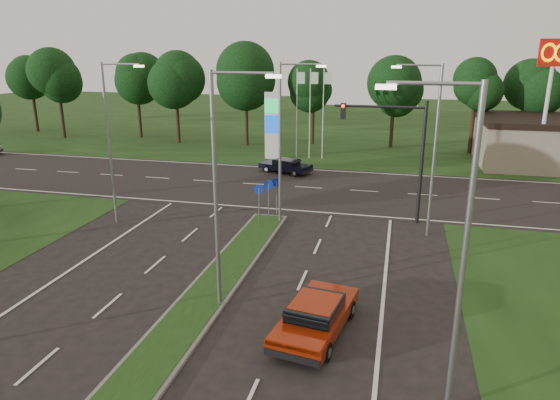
# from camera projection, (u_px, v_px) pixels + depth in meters

# --- Properties ---
(verge_far) EXTENTS (160.00, 50.00, 0.02)m
(verge_far) POSITION_uv_depth(u_px,v_px,m) (344.00, 126.00, 65.28)
(verge_far) COLOR #193411
(verge_far) RESTS_ON ground
(cross_road) EXTENTS (160.00, 12.00, 0.02)m
(cross_road) POSITION_uv_depth(u_px,v_px,m) (295.00, 187.00, 36.46)
(cross_road) COLOR black
(cross_road) RESTS_ON ground
(median_kerb) EXTENTS (2.00, 26.00, 0.12)m
(median_kerb) POSITION_uv_depth(u_px,v_px,m) (179.00, 329.00, 17.84)
(median_kerb) COLOR slate
(median_kerb) RESTS_ON ground
(streetlight_median_near) EXTENTS (2.53, 0.22, 9.00)m
(streetlight_median_near) POSITION_uv_depth(u_px,v_px,m) (220.00, 181.00, 18.02)
(streetlight_median_near) COLOR gray
(streetlight_median_near) RESTS_ON ground
(streetlight_median_far) EXTENTS (2.53, 0.22, 9.00)m
(streetlight_median_far) POSITION_uv_depth(u_px,v_px,m) (284.00, 136.00, 27.31)
(streetlight_median_far) COLOR gray
(streetlight_median_far) RESTS_ON ground
(streetlight_left_far) EXTENTS (2.53, 0.22, 9.00)m
(streetlight_left_far) POSITION_uv_depth(u_px,v_px,m) (112.00, 135.00, 27.55)
(streetlight_left_far) COLOR gray
(streetlight_left_far) RESTS_ON ground
(streetlight_right_far) EXTENTS (2.53, 0.22, 9.00)m
(streetlight_right_far) POSITION_uv_depth(u_px,v_px,m) (431.00, 142.00, 25.56)
(streetlight_right_far) COLOR gray
(streetlight_right_far) RESTS_ON ground
(streetlight_right_near) EXTENTS (2.53, 0.22, 9.00)m
(streetlight_right_near) POSITION_uv_depth(u_px,v_px,m) (458.00, 239.00, 12.54)
(streetlight_right_near) COLOR gray
(streetlight_right_near) RESTS_ON ground
(traffic_signal) EXTENTS (5.10, 0.42, 7.00)m
(traffic_signal) POSITION_uv_depth(u_px,v_px,m) (399.00, 142.00, 27.90)
(traffic_signal) COLOR black
(traffic_signal) RESTS_ON ground
(median_signs) EXTENTS (1.16, 1.76, 2.38)m
(median_signs) POSITION_uv_depth(u_px,v_px,m) (268.00, 192.00, 28.89)
(median_signs) COLOR gray
(median_signs) RESTS_ON ground
(gas_pylon) EXTENTS (5.80, 1.26, 8.00)m
(gas_pylon) POSITION_uv_depth(u_px,v_px,m) (275.00, 124.00, 44.79)
(gas_pylon) COLOR silver
(gas_pylon) RESTS_ON ground
(mcdonalds_sign) EXTENTS (2.20, 0.47, 10.40)m
(mcdonalds_sign) POSITION_uv_depth(u_px,v_px,m) (552.00, 72.00, 37.49)
(mcdonalds_sign) COLOR silver
(mcdonalds_sign) RESTS_ON ground
(treeline_far) EXTENTS (6.00, 6.00, 9.90)m
(treeline_far) POSITION_uv_depth(u_px,v_px,m) (330.00, 79.00, 49.26)
(treeline_far) COLOR black
(treeline_far) RESTS_ON ground
(red_sedan) EXTENTS (2.62, 4.91, 1.28)m
(red_sedan) POSITION_uv_depth(u_px,v_px,m) (316.00, 315.00, 17.53)
(red_sedan) COLOR maroon
(red_sedan) RESTS_ON ground
(navy_sedan) EXTENTS (4.46, 2.92, 1.14)m
(navy_sedan) POSITION_uv_depth(u_px,v_px,m) (286.00, 166.00, 40.36)
(navy_sedan) COLOR black
(navy_sedan) RESTS_ON ground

